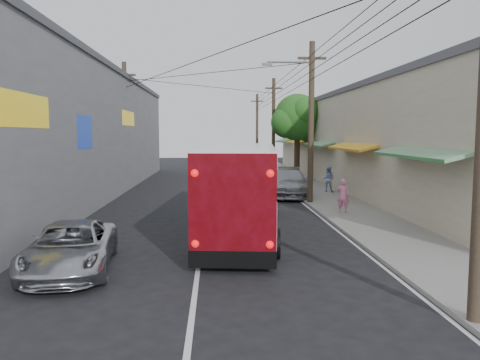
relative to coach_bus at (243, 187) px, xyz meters
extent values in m
plane|color=black|center=(-1.45, -6.75, -1.60)|extent=(120.00, 120.00, 0.00)
cube|color=slate|center=(5.05, 13.25, -1.54)|extent=(3.00, 80.00, 0.12)
cube|color=#C0B598|center=(9.55, 15.25, 1.40)|extent=(6.00, 40.00, 6.00)
cube|color=#4C4C51|center=(9.55, 15.25, 4.50)|extent=(6.20, 40.00, 0.30)
cube|color=#197428|center=(6.25, -0.75, 1.30)|extent=(1.39, 6.00, 0.46)
cube|color=orange|center=(6.25, 7.25, 1.30)|extent=(1.39, 6.00, 0.46)
cube|color=#197428|center=(6.25, 15.25, 1.30)|extent=(1.39, 6.00, 0.46)
cube|color=orange|center=(6.25, 23.25, 1.30)|extent=(1.39, 6.00, 0.46)
cube|color=#197428|center=(6.25, 31.25, 1.30)|extent=(1.39, 6.00, 0.46)
cube|color=gray|center=(-9.95, 11.25, 1.90)|extent=(7.00, 36.00, 7.00)
cube|color=#4C4C51|center=(-9.95, 11.25, 5.50)|extent=(7.20, 36.00, 0.30)
cube|color=yellow|center=(-6.50, -2.75, 2.60)|extent=(0.12, 3.50, 1.00)
cube|color=#1433A5|center=(-6.50, 3.25, 2.00)|extent=(0.12, 2.20, 1.40)
cube|color=yellow|center=(-6.50, 13.25, 2.90)|extent=(0.12, 4.00, 0.90)
cylinder|color=#473828|center=(3.75, 6.25, 2.40)|extent=(0.28, 0.28, 8.00)
cube|color=#473828|center=(3.75, 6.25, 5.60)|extent=(1.40, 0.12, 0.12)
cylinder|color=#473828|center=(3.75, 21.25, 2.40)|extent=(0.28, 0.28, 8.00)
cube|color=#473828|center=(3.75, 21.25, 5.60)|extent=(1.40, 0.12, 0.12)
cylinder|color=#473828|center=(3.75, 36.25, 2.40)|extent=(0.28, 0.28, 8.00)
cube|color=#473828|center=(3.75, 36.25, 5.60)|extent=(1.40, 0.12, 0.12)
cylinder|color=#473828|center=(-6.65, 13.25, 2.40)|extent=(0.28, 0.28, 8.00)
cube|color=#473828|center=(-6.65, 13.25, 5.60)|extent=(1.40, 0.12, 0.12)
cylinder|color=#59595E|center=(2.65, 6.25, 5.40)|extent=(2.20, 0.10, 0.10)
cube|color=#59595E|center=(1.55, 6.25, 5.30)|extent=(0.50, 0.18, 0.12)
cylinder|color=#3F2B19|center=(5.35, 19.25, 0.40)|extent=(0.44, 0.44, 4.00)
sphere|color=#245015|center=(5.35, 19.25, 3.20)|extent=(3.60, 3.60, 3.60)
sphere|color=#245015|center=(6.35, 19.85, 2.60)|extent=(2.60, 2.60, 2.60)
sphere|color=#245015|center=(4.45, 18.85, 2.80)|extent=(2.40, 2.40, 2.40)
sphere|color=#245015|center=(5.75, 18.25, 3.60)|extent=(2.20, 2.20, 2.20)
sphere|color=#245015|center=(5.05, 20.15, 3.40)|extent=(2.00, 2.00, 2.00)
cube|color=white|center=(-0.01, -0.09, -0.58)|extent=(3.31, 10.77, 1.68)
cube|color=black|center=(0.04, 0.35, 0.65)|extent=(3.14, 9.02, 0.88)
cube|color=white|center=(-0.01, -0.09, 1.27)|extent=(3.31, 10.77, 0.44)
cube|color=maroon|center=(-0.57, -5.37, 0.17)|extent=(2.18, 0.30, 2.56)
cube|color=black|center=(-0.57, -5.37, -1.20)|extent=(2.20, 0.32, 0.44)
sphere|color=red|center=(-1.49, -5.30, -0.81)|extent=(0.19, 0.19, 0.19)
sphere|color=red|center=(0.35, -5.50, -0.81)|extent=(0.19, 0.19, 0.19)
sphere|color=red|center=(-1.49, -5.30, 0.96)|extent=(0.19, 0.19, 0.19)
sphere|color=red|center=(0.35, -5.50, 0.96)|extent=(0.19, 0.19, 0.19)
cylinder|color=black|center=(-1.50, -3.66, -1.16)|extent=(0.36, 0.91, 0.88)
cylinder|color=black|center=(0.70, -3.89, -1.16)|extent=(0.36, 0.91, 0.88)
cylinder|color=black|center=(-0.83, 2.66, -1.16)|extent=(0.36, 0.91, 0.88)
cylinder|color=black|center=(1.37, 2.43, -1.16)|extent=(0.36, 0.91, 0.88)
cylinder|color=black|center=(-0.69, 3.98, -1.16)|extent=(0.36, 0.91, 0.88)
cylinder|color=black|center=(1.51, 3.75, -1.16)|extent=(0.36, 0.91, 0.88)
imported|color=#B5B6BC|center=(-4.70, -4.82, -0.98)|extent=(2.59, 4.66, 1.23)
imported|color=gray|center=(3.15, 9.41, -0.82)|extent=(2.47, 5.47, 1.55)
imported|color=#29292E|center=(3.15, 13.87, -0.93)|extent=(1.77, 3.98, 1.33)
imported|color=black|center=(3.09, 21.95, -0.85)|extent=(2.13, 4.70, 1.49)
imported|color=pink|center=(4.53, 3.00, -0.74)|extent=(0.64, 0.55, 1.48)
imported|color=#97ABDC|center=(5.67, 10.36, -0.72)|extent=(0.92, 0.86, 1.52)
camera|label=1|loc=(-0.98, -16.78, 1.92)|focal=35.00mm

